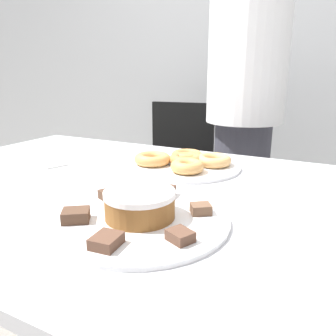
{
  "coord_description": "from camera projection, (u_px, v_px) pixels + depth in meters",
  "views": [
    {
      "loc": [
        0.43,
        -0.76,
        1.06
      ],
      "look_at": [
        0.03,
        0.03,
        0.8
      ],
      "focal_mm": 35.0,
      "sensor_mm": 36.0,
      "label": 1
    }
  ],
  "objects": [
    {
      "name": "donut_0",
      "position": [
        186.0,
        160.0,
        1.14
      ],
      "size": [
        0.12,
        0.12,
        0.04
      ],
      "color": "#C68447",
      "rests_on": "plate_donuts"
    },
    {
      "name": "donut_1",
      "position": [
        213.0,
        160.0,
        1.13
      ],
      "size": [
        0.12,
        0.12,
        0.04
      ],
      "color": "#E5AD66",
      "rests_on": "plate_donuts"
    },
    {
      "name": "lamington_4",
      "position": [
        106.0,
        241.0,
        0.6
      ],
      "size": [
        0.05,
        0.06,
        0.02
      ],
      "rotation": [
        0.0,
        0.0,
        4.8
      ],
      "color": "brown",
      "rests_on": "plate_cake"
    },
    {
      "name": "person_standing",
      "position": [
        244.0,
        112.0,
        1.58
      ],
      "size": [
        0.37,
        0.37,
        1.68
      ],
      "color": "#383842",
      "rests_on": "ground_plane"
    },
    {
      "name": "lamington_2",
      "position": [
        110.0,
        195.0,
        0.82
      ],
      "size": [
        0.06,
        0.06,
        0.02
      ],
      "rotation": [
        0.0,
        0.0,
        2.71
      ],
      "color": "#513828",
      "rests_on": "plate_cake"
    },
    {
      "name": "lamington_5",
      "position": [
        180.0,
        236.0,
        0.62
      ],
      "size": [
        0.06,
        0.06,
        0.02
      ],
      "rotation": [
        0.0,
        0.0,
        5.85
      ],
      "color": "brown",
      "rests_on": "plate_cake"
    },
    {
      "name": "wall_back",
      "position": [
        273.0,
        36.0,
        2.16
      ],
      "size": [
        8.0,
        0.05,
        2.6
      ],
      "color": "#A8AAAD",
      "rests_on": "ground_plane"
    },
    {
      "name": "lamington_0",
      "position": [
        201.0,
        209.0,
        0.74
      ],
      "size": [
        0.06,
        0.06,
        0.02
      ],
      "rotation": [
        0.0,
        0.0,
        0.61
      ],
      "color": "brown",
      "rests_on": "plate_cake"
    },
    {
      "name": "donut_4",
      "position": [
        187.0,
        166.0,
        1.05
      ],
      "size": [
        0.11,
        0.11,
        0.04
      ],
      "color": "tan",
      "rests_on": "plate_donuts"
    },
    {
      "name": "plate_donuts",
      "position": [
        186.0,
        166.0,
        1.15
      ],
      "size": [
        0.38,
        0.38,
        0.01
      ],
      "color": "white",
      "rests_on": "table"
    },
    {
      "name": "frosted_cake",
      "position": [
        140.0,
        204.0,
        0.72
      ],
      "size": [
        0.16,
        0.16,
        0.06
      ],
      "color": "brown",
      "rests_on": "plate_cake"
    },
    {
      "name": "donut_2",
      "position": [
        187.0,
        156.0,
        1.19
      ],
      "size": [
        0.12,
        0.12,
        0.04
      ],
      "color": "#D18E4C",
      "rests_on": "plate_donuts"
    },
    {
      "name": "table",
      "position": [
        154.0,
        214.0,
        0.94
      ],
      "size": [
        1.79,
        1.05,
        0.74
      ],
      "color": "silver",
      "rests_on": "ground_plane"
    },
    {
      "name": "napkin",
      "position": [
        52.0,
        164.0,
        1.18
      ],
      "size": [
        0.12,
        0.11,
        0.01
      ],
      "color": "white",
      "rests_on": "table"
    },
    {
      "name": "lamington_1",
      "position": [
        164.0,
        192.0,
        0.84
      ],
      "size": [
        0.05,
        0.06,
        0.03
      ],
      "rotation": [
        0.0,
        0.0,
        1.66
      ],
      "color": "brown",
      "rests_on": "plate_cake"
    },
    {
      "name": "office_chair_left",
      "position": [
        174.0,
        183.0,
        1.99
      ],
      "size": [
        0.49,
        0.49,
        0.89
      ],
      "rotation": [
        0.0,
        0.0,
        0.11
      ],
      "color": "black",
      "rests_on": "ground_plane"
    },
    {
      "name": "plate_cake",
      "position": [
        140.0,
        219.0,
        0.73
      ],
      "size": [
        0.4,
        0.4,
        0.01
      ],
      "color": "white",
      "rests_on": "table"
    },
    {
      "name": "lamington_3",
      "position": [
        76.0,
        215.0,
        0.7
      ],
      "size": [
        0.07,
        0.07,
        0.03
      ],
      "rotation": [
        0.0,
        0.0,
        3.75
      ],
      "color": "#513828",
      "rests_on": "plate_cake"
    },
    {
      "name": "donut_3",
      "position": [
        153.0,
        159.0,
        1.15
      ],
      "size": [
        0.13,
        0.13,
        0.04
      ],
      "color": "tan",
      "rests_on": "plate_donuts"
    }
  ]
}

